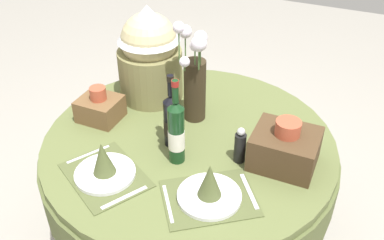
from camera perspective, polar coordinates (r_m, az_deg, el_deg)
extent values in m
cylinder|color=#5B6638|center=(1.93, -0.39, -2.94)|extent=(1.28, 1.28, 0.04)
cylinder|color=#545D33|center=(2.00, -0.38, -5.45)|extent=(1.31, 1.31, 0.18)
cylinder|color=black|center=(2.17, -0.35, -10.47)|extent=(0.12, 0.12, 0.68)
cube|color=#4E562F|center=(1.76, -11.28, -7.11)|extent=(0.42, 0.39, 0.00)
cylinder|color=white|center=(1.76, -11.31, -6.87)|extent=(0.24, 0.24, 0.02)
cone|color=#4C562D|center=(1.71, -11.61, -4.91)|extent=(0.09, 0.09, 0.14)
cube|color=silver|center=(1.87, -13.42, -4.39)|extent=(0.11, 0.17, 0.00)
cube|color=silver|center=(1.65, -8.85, -10.00)|extent=(0.11, 0.17, 0.00)
cube|color=#4E562F|center=(1.64, 2.27, -10.15)|extent=(0.43, 0.41, 0.00)
cylinder|color=white|center=(1.63, 2.27, -9.91)|extent=(0.24, 0.24, 0.02)
cone|color=#4C562D|center=(1.58, 2.34, -7.90)|extent=(0.09, 0.09, 0.14)
cube|color=silver|center=(1.62, -3.17, -10.87)|extent=(0.12, 0.16, 0.00)
cube|color=silver|center=(1.67, 7.50, -9.21)|extent=(0.12, 0.16, 0.00)
cylinder|color=#332819|center=(1.97, 0.37, 3.92)|extent=(0.10, 0.10, 0.29)
sphere|color=silver|center=(1.78, 0.90, 9.99)|extent=(0.07, 0.07, 0.07)
cylinder|color=#4C7038|center=(1.81, 0.88, 7.95)|extent=(0.01, 0.01, 0.09)
sphere|color=silver|center=(1.83, 0.40, 9.72)|extent=(0.05, 0.05, 0.05)
cylinder|color=#4C7038|center=(1.85, 0.39, 8.29)|extent=(0.01, 0.01, 0.08)
sphere|color=silver|center=(1.89, -0.90, 11.52)|extent=(0.06, 0.06, 0.06)
cylinder|color=#4C7038|center=(1.92, -0.88, 9.68)|extent=(0.01, 0.01, 0.10)
sphere|color=silver|center=(1.83, -1.76, 12.05)|extent=(0.05, 0.05, 0.05)
cylinder|color=#4C7038|center=(1.86, -1.71, 9.61)|extent=(0.01, 0.01, 0.14)
sphere|color=silver|center=(1.80, -0.98, 7.63)|extent=(0.04, 0.04, 0.04)
cylinder|color=#4C7038|center=(1.82, -0.97, 6.88)|extent=(0.01, 0.01, 0.03)
sphere|color=silver|center=(1.82, 1.12, 10.74)|extent=(0.06, 0.06, 0.06)
cylinder|color=#4C7038|center=(1.85, 1.10, 8.72)|extent=(0.01, 0.01, 0.10)
cylinder|color=black|center=(1.83, -2.67, -0.42)|extent=(0.07, 0.07, 0.21)
cylinder|color=black|center=(1.84, -2.66, -0.85)|extent=(0.07, 0.07, 0.07)
cone|color=black|center=(1.76, -2.78, 2.82)|extent=(0.07, 0.07, 0.03)
cylinder|color=black|center=(1.73, -2.84, 4.52)|extent=(0.03, 0.03, 0.09)
cylinder|color=black|center=(1.71, -2.87, 5.49)|extent=(0.03, 0.03, 0.02)
cylinder|color=#143819|center=(1.73, -2.06, -2.00)|extent=(0.07, 0.07, 0.25)
cylinder|color=silver|center=(1.74, -2.05, -2.53)|extent=(0.07, 0.07, 0.09)
cone|color=#143819|center=(1.65, -2.16, 1.91)|extent=(0.07, 0.07, 0.03)
cylinder|color=#143819|center=(1.61, -2.21, 3.76)|extent=(0.03, 0.03, 0.09)
cylinder|color=maroon|center=(1.59, -2.24, 4.83)|extent=(0.03, 0.03, 0.02)
cylinder|color=black|center=(1.77, 6.29, -3.65)|extent=(0.05, 0.05, 0.13)
sphere|color=#B7B7BC|center=(1.72, 6.46, -1.52)|extent=(0.03, 0.03, 0.03)
cylinder|color=olive|center=(2.16, -5.43, 6.06)|extent=(0.31, 0.31, 0.25)
sphere|color=#C6B784|center=(2.08, -5.70, 10.36)|extent=(0.27, 0.27, 0.27)
cone|color=silver|center=(2.05, -5.84, 12.54)|extent=(0.30, 0.30, 0.17)
cube|color=brown|center=(2.06, -11.95, 1.46)|extent=(0.18, 0.17, 0.11)
cylinder|color=#B24C33|center=(2.01, -12.23, 3.43)|extent=(0.07, 0.07, 0.06)
cube|color=#47331E|center=(1.78, 12.06, -3.73)|extent=(0.26, 0.22, 0.15)
cylinder|color=#B24C33|center=(1.72, 12.47, -1.03)|extent=(0.10, 0.10, 0.06)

